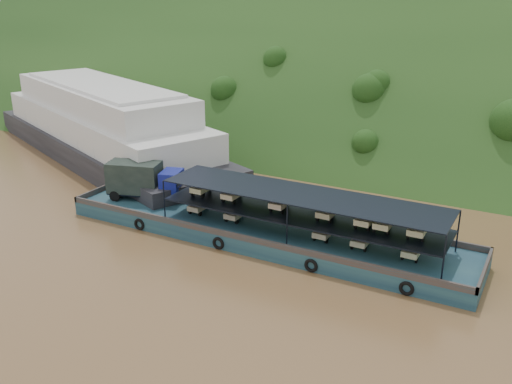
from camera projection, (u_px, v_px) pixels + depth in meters
The scene contains 4 objects.
ground at pixel (260, 244), 46.42m from camera, with size 160.00×160.00×0.00m, color brown.
hillside at pixel (387, 144), 76.14m from camera, with size 140.00×28.00×28.00m, color #183513.
cargo_barge at pixel (250, 223), 47.54m from camera, with size 35.00×7.18×4.68m.
passenger_ferry at pixel (103, 125), 69.01m from camera, with size 45.69×27.92×9.09m.
Camera 1 is at (20.00, -37.21, 19.71)m, focal length 40.00 mm.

